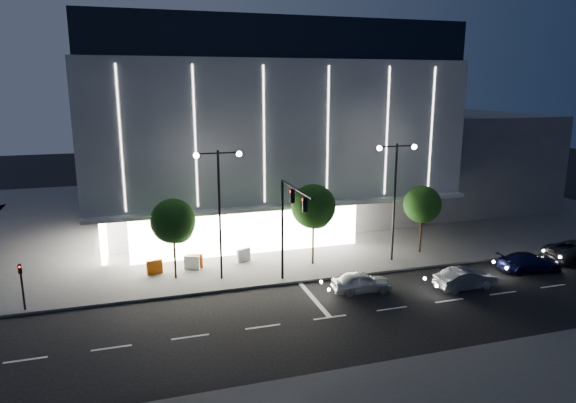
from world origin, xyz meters
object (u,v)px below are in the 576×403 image
Objects in this scene: car_second at (466,279)px; barrier_d at (244,255)px; barrier_c at (195,261)px; street_lamp_west at (219,196)px; tree_mid at (314,209)px; ped_signal_far at (22,282)px; tree_left at (174,224)px; barrier_b at (192,263)px; car_lead at (361,282)px; street_lamp_east at (395,185)px; tree_right at (422,206)px; car_third at (530,262)px; barrier_a at (155,267)px; traffic_mast at (289,215)px.

car_second reaches higher than barrier_d.
barrier_c is at bearing 162.46° from barrier_d.
street_lamp_west reaches higher than tree_mid.
barrier_c is 3.64m from barrier_d.
barrier_c is 1.00× the size of barrier_d.
street_lamp_west is 2.15× the size of car_second.
street_lamp_west is 3.00× the size of ped_signal_far.
ped_signal_far is at bearing -164.39° from tree_left.
barrier_b is at bearing -121.19° from barrier_c.
car_lead is 3.53× the size of barrier_d.
street_lamp_east is 8.18× the size of barrier_c.
tree_mid is 9.40m from barrier_c.
barrier_b is (-17.75, 1.39, -3.23)m from tree_right.
car_lead is at bearing 95.71° from car_third.
street_lamp_east is 8.18× the size of barrier_a.
barrier_d is (-1.82, 5.62, -4.38)m from traffic_mast.
ped_signal_far is at bearing -167.71° from barrier_a.
street_lamp_west is 22.68m from car_third.
car_lead is (-7.68, -5.59, -3.22)m from tree_right.
street_lamp_west reaches higher than car_third.
traffic_mast is at bearing -33.65° from street_lamp_west.
barrier_a is (-8.34, 4.91, -4.38)m from traffic_mast.
street_lamp_east is 15.84m from barrier_b.
barrier_d is at bearing 29.13° from barrier_b.
barrier_b is 3.94m from barrier_d.
tree_right is (12.03, 3.68, -1.14)m from traffic_mast.
street_lamp_east is at bearing 67.55° from car_third.
car_lead is at bearing -8.57° from ped_signal_far.
barrier_c is at bearing 21.67° from ped_signal_far.
car_second is at bearing -37.04° from barrier_a.
barrier_a is at bearing 173.83° from tree_mid.
tree_mid is at bearing 74.76° from car_third.
traffic_mast is at bearing -4.15° from ped_signal_far.
street_lamp_east is 18.27m from barrier_a.
tree_left is 1.47× the size of car_lead.
barrier_b is at bearing 138.50° from traffic_mast.
tree_right is at bearing 18.63° from street_lamp_east.
tree_right is at bearing -29.66° from barrier_d.
tree_left is (9.03, 2.52, 2.15)m from ped_signal_far.
car_second is at bearing -9.63° from ped_signal_far.
tree_left is 3.85m from barrier_a.
barrier_a and barrier_d have the same top height.
car_second reaches higher than barrier_a.
tree_mid is at bearing 17.82° from car_lead.
street_lamp_east reaches higher than car_second.
tree_left is at bearing 66.68° from car_second.
barrier_a is (-17.34, 2.25, -5.31)m from street_lamp_east.
barrier_b is at bearing 48.06° from tree_left.
car_lead is at bearing -72.35° from barrier_d.
street_lamp_west is at bearing 7.13° from ped_signal_far.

